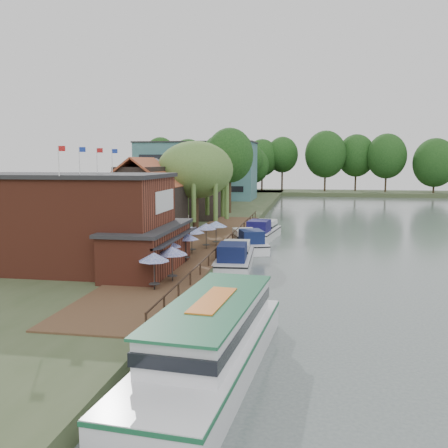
# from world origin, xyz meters

# --- Properties ---
(ground) EXTENTS (260.00, 260.00, 0.00)m
(ground) POSITION_xyz_m (0.00, 0.00, 0.00)
(ground) COLOR #4A5654
(ground) RESTS_ON ground
(land_bank) EXTENTS (50.00, 140.00, 1.00)m
(land_bank) POSITION_xyz_m (-30.00, 35.00, 0.50)
(land_bank) COLOR #384728
(land_bank) RESTS_ON ground
(quay_deck) EXTENTS (6.00, 50.00, 0.10)m
(quay_deck) POSITION_xyz_m (-8.00, 10.00, 1.05)
(quay_deck) COLOR #47301E
(quay_deck) RESTS_ON land_bank
(quay_rail) EXTENTS (0.20, 49.00, 1.00)m
(quay_rail) POSITION_xyz_m (-5.30, 10.50, 1.50)
(quay_rail) COLOR black
(quay_rail) RESTS_ON land_bank
(pub) EXTENTS (20.00, 11.00, 7.30)m
(pub) POSITION_xyz_m (-14.00, -1.00, 4.65)
(pub) COLOR maroon
(pub) RESTS_ON land_bank
(hotel_block) EXTENTS (25.40, 12.40, 12.30)m
(hotel_block) POSITION_xyz_m (-22.00, 70.00, 7.15)
(hotel_block) COLOR #38666B
(hotel_block) RESTS_ON land_bank
(cottage_a) EXTENTS (8.60, 7.60, 8.50)m
(cottage_a) POSITION_xyz_m (-15.00, 14.00, 5.25)
(cottage_a) COLOR black
(cottage_a) RESTS_ON land_bank
(cottage_b) EXTENTS (9.60, 8.60, 8.50)m
(cottage_b) POSITION_xyz_m (-18.00, 24.00, 5.25)
(cottage_b) COLOR beige
(cottage_b) RESTS_ON land_bank
(cottage_c) EXTENTS (7.60, 7.60, 8.50)m
(cottage_c) POSITION_xyz_m (-14.00, 33.00, 5.25)
(cottage_c) COLOR black
(cottage_c) RESTS_ON land_bank
(willow) EXTENTS (8.60, 8.60, 10.43)m
(willow) POSITION_xyz_m (-10.50, 19.00, 6.21)
(willow) COLOR #476B2D
(willow) RESTS_ON land_bank
(umbrella_0) EXTENTS (2.00, 2.00, 2.38)m
(umbrella_0) POSITION_xyz_m (-7.28, -6.50, 2.29)
(umbrella_0) COLOR navy
(umbrella_0) RESTS_ON quay_deck
(umbrella_1) EXTENTS (2.16, 2.16, 2.38)m
(umbrella_1) POSITION_xyz_m (-6.76, -4.16, 2.29)
(umbrella_1) COLOR navy
(umbrella_1) RESTS_ON quay_deck
(umbrella_2) EXTENTS (2.08, 2.08, 2.38)m
(umbrella_2) POSITION_xyz_m (-7.91, -1.27, 2.29)
(umbrella_2) COLOR navy
(umbrella_2) RESTS_ON quay_deck
(umbrella_3) EXTENTS (2.12, 2.12, 2.38)m
(umbrella_3) POSITION_xyz_m (-7.47, 2.38, 2.29)
(umbrella_3) COLOR #1C259A
(umbrella_3) RESTS_ON quay_deck
(umbrella_4) EXTENTS (2.30, 2.30, 2.38)m
(umbrella_4) POSITION_xyz_m (-7.82, 5.97, 2.29)
(umbrella_4) COLOR navy
(umbrella_4) RESTS_ON quay_deck
(umbrella_5) EXTENTS (1.95, 1.95, 2.38)m
(umbrella_5) POSITION_xyz_m (-7.08, 8.56, 2.29)
(umbrella_5) COLOR navy
(umbrella_5) RESTS_ON quay_deck
(umbrella_6) EXTENTS (2.22, 2.22, 2.38)m
(umbrella_6) POSITION_xyz_m (-6.51, 10.46, 2.29)
(umbrella_6) COLOR #1A3E93
(umbrella_6) RESTS_ON quay_deck
(cruiser_0) EXTENTS (4.63, 9.36, 2.14)m
(cruiser_0) POSITION_xyz_m (-2.24, -7.34, 1.07)
(cruiser_0) COLOR white
(cruiser_0) RESTS_ON ground
(cruiser_1) EXTENTS (3.86, 10.23, 2.44)m
(cruiser_1) POSITION_xyz_m (-3.97, 5.55, 1.22)
(cruiser_1) COLOR silver
(cruiser_1) RESTS_ON ground
(cruiser_2) EXTENTS (6.07, 10.03, 2.30)m
(cruiser_2) POSITION_xyz_m (-3.98, 14.84, 1.15)
(cruiser_2) COLOR white
(cruiser_2) RESTS_ON ground
(cruiser_3) EXTENTS (4.47, 10.37, 2.44)m
(cruiser_3) POSITION_xyz_m (-3.14, 22.24, 1.22)
(cruiser_3) COLOR white
(cruiser_3) RESTS_ON ground
(tour_boat) EXTENTS (5.34, 14.90, 3.19)m
(tour_boat) POSITION_xyz_m (-1.85, -15.92, 1.59)
(tour_boat) COLOR silver
(tour_boat) RESTS_ON ground
(swan) EXTENTS (0.44, 0.44, 0.44)m
(swan) POSITION_xyz_m (-3.11, -13.51, 0.22)
(swan) COLOR white
(swan) RESTS_ON ground
(bank_tree_0) EXTENTS (7.45, 7.45, 13.35)m
(bank_tree_0) POSITION_xyz_m (-10.22, 41.68, 7.67)
(bank_tree_0) COLOR #143811
(bank_tree_0) RESTS_ON land_bank
(bank_tree_1) EXTENTS (7.40, 7.40, 12.80)m
(bank_tree_1) POSITION_xyz_m (-12.98, 49.93, 7.40)
(bank_tree_1) COLOR #143811
(bank_tree_1) RESTS_ON land_bank
(bank_tree_2) EXTENTS (6.95, 6.95, 11.42)m
(bank_tree_2) POSITION_xyz_m (-16.52, 59.07, 6.71)
(bank_tree_2) COLOR #143811
(bank_tree_2) RESTS_ON land_bank
(bank_tree_3) EXTENTS (7.60, 7.60, 14.43)m
(bank_tree_3) POSITION_xyz_m (-14.40, 79.47, 8.22)
(bank_tree_3) COLOR #143811
(bank_tree_3) RESTS_ON land_bank
(bank_tree_4) EXTENTS (6.92, 6.92, 12.58)m
(bank_tree_4) POSITION_xyz_m (-12.56, 86.88, 7.29)
(bank_tree_4) COLOR #143811
(bank_tree_4) RESTS_ON land_bank
(bank_tree_5) EXTENTS (8.05, 8.05, 11.59)m
(bank_tree_5) POSITION_xyz_m (-12.49, 95.17, 6.80)
(bank_tree_5) COLOR #143811
(bank_tree_5) RESTS_ON land_bank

